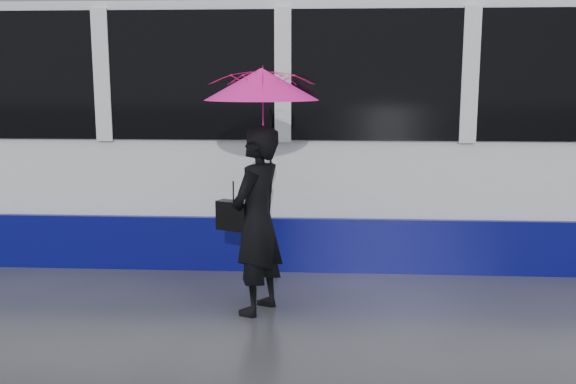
{
  "coord_description": "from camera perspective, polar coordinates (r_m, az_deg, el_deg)",
  "views": [
    {
      "loc": [
        1.03,
        -5.77,
        2.16
      ],
      "look_at": [
        0.67,
        0.23,
        1.1
      ],
      "focal_mm": 40.0,
      "sensor_mm": 36.0,
      "label": 1
    }
  ],
  "objects": [
    {
      "name": "ground",
      "position": [
        6.25,
        -6.34,
        -10.29
      ],
      "size": [
        90.0,
        90.0,
        0.0
      ],
      "primitive_type": "plane",
      "color": "#2D2D33",
      "rests_on": "ground"
    },
    {
      "name": "rails",
      "position": [
        8.61,
        -3.53,
        -4.5
      ],
      "size": [
        34.0,
        1.51,
        0.02
      ],
      "color": "#3F3D38",
      "rests_on": "ground"
    },
    {
      "name": "tram",
      "position": [
        9.2,
        -22.32,
        5.99
      ],
      "size": [
        26.0,
        2.56,
        3.35
      ],
      "color": "white",
      "rests_on": "ground"
    },
    {
      "name": "woman",
      "position": [
        5.92,
        -2.76,
        -2.56
      ],
      "size": [
        0.64,
        0.75,
        1.75
      ],
      "primitive_type": "imported",
      "rotation": [
        0.0,
        0.0,
        -1.99
      ],
      "color": "black",
      "rests_on": "ground"
    },
    {
      "name": "umbrella",
      "position": [
        5.77,
        -2.35,
        7.59
      ],
      "size": [
        1.36,
        1.36,
        1.18
      ],
      "rotation": [
        0.0,
        0.0,
        -0.42
      ],
      "color": "#DA1245",
      "rests_on": "ground"
    },
    {
      "name": "handbag",
      "position": [
        5.95,
        -4.85,
        -2.09
      ],
      "size": [
        0.34,
        0.25,
        0.45
      ],
      "rotation": [
        0.0,
        0.0,
        -0.42
      ],
      "color": "black",
      "rests_on": "ground"
    }
  ]
}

